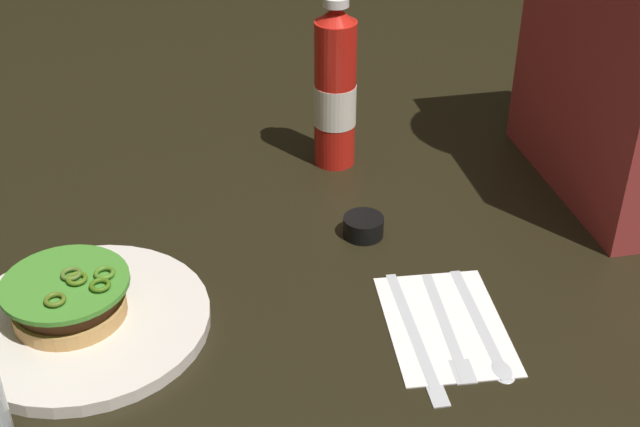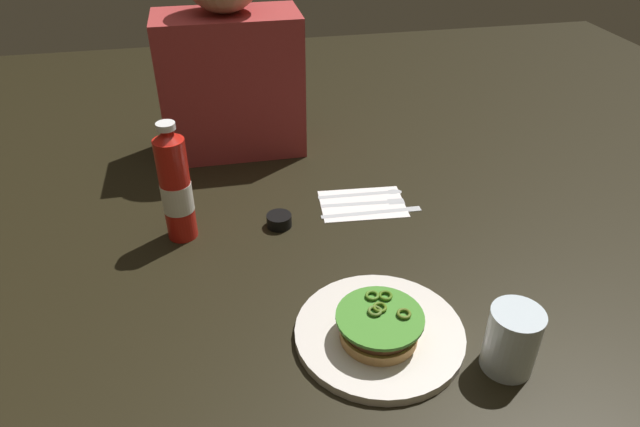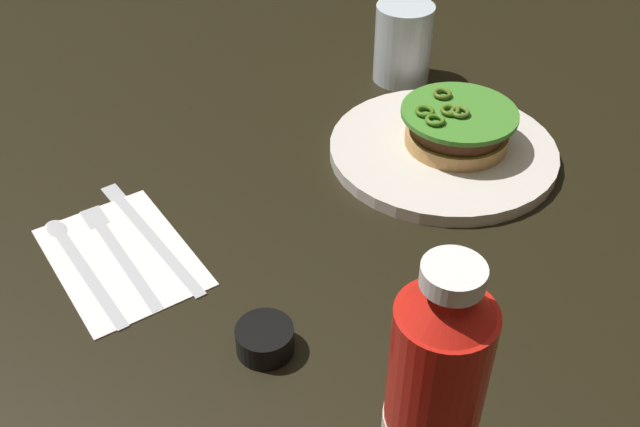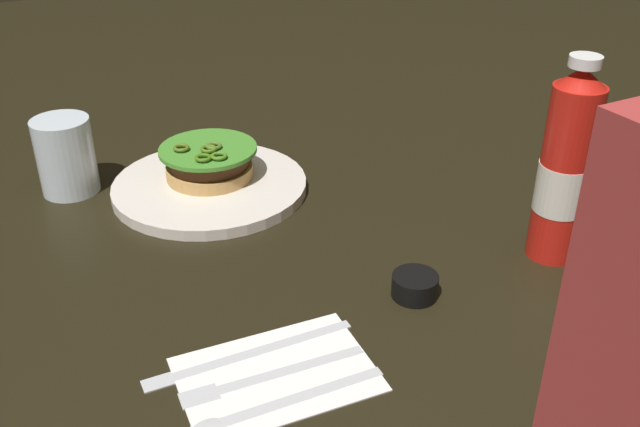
{
  "view_description": "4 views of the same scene",
  "coord_description": "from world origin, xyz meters",
  "px_view_note": "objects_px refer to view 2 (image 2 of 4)",
  "views": [
    {
      "loc": [
        0.84,
        -0.03,
        0.62
      ],
      "look_at": [
        0.01,
        0.15,
        0.07
      ],
      "focal_mm": 47.76,
      "sensor_mm": 36.0,
      "label": 1
    },
    {
      "loc": [
        -0.15,
        -0.76,
        0.68
      ],
      "look_at": [
        0.03,
        0.13,
        0.08
      ],
      "focal_mm": 31.81,
      "sensor_mm": 36.0,
      "label": 2
    },
    {
      "loc": [
        -0.41,
        0.44,
        0.51
      ],
      "look_at": [
        -0.0,
        0.12,
        0.09
      ],
      "focal_mm": 40.93,
      "sensor_mm": 36.0,
      "label": 3
    },
    {
      "loc": [
        0.36,
        0.74,
        0.47
      ],
      "look_at": [
        0.01,
        0.08,
        0.06
      ],
      "focal_mm": 39.99,
      "sensor_mm": 36.0,
      "label": 4
    }
  ],
  "objects_px": {
    "napkin": "(362,204)",
    "diner_person": "(230,61)",
    "ketchup_bottle": "(176,187)",
    "water_glass": "(512,340)",
    "dinner_plate": "(379,333)",
    "butter_knife": "(378,211)",
    "spoon_utensil": "(372,192)",
    "condiment_cup": "(279,220)",
    "fork_utensil": "(371,202)",
    "burger_sandwich": "(379,326)"
  },
  "relations": [
    {
      "from": "napkin",
      "to": "diner_person",
      "type": "bearing_deg",
      "value": 127.31
    },
    {
      "from": "ketchup_bottle",
      "to": "water_glass",
      "type": "bearing_deg",
      "value": -42.49
    },
    {
      "from": "dinner_plate",
      "to": "butter_knife",
      "type": "xyz_separation_m",
      "value": [
        0.1,
        0.35,
        -0.0
      ]
    },
    {
      "from": "dinner_plate",
      "to": "butter_knife",
      "type": "bearing_deg",
      "value": 74.04
    },
    {
      "from": "dinner_plate",
      "to": "spoon_utensil",
      "type": "xyz_separation_m",
      "value": [
        0.11,
        0.43,
        -0.0
      ]
    },
    {
      "from": "condiment_cup",
      "to": "napkin",
      "type": "bearing_deg",
      "value": 13.45
    },
    {
      "from": "dinner_plate",
      "to": "fork_utensil",
      "type": "relative_size",
      "value": 1.48
    },
    {
      "from": "ketchup_bottle",
      "to": "burger_sandwich",
      "type": "bearing_deg",
      "value": -49.98
    },
    {
      "from": "burger_sandwich",
      "to": "fork_utensil",
      "type": "relative_size",
      "value": 0.74
    },
    {
      "from": "ketchup_bottle",
      "to": "napkin",
      "type": "height_order",
      "value": "ketchup_bottle"
    },
    {
      "from": "butter_knife",
      "to": "fork_utensil",
      "type": "distance_m",
      "value": 0.04
    },
    {
      "from": "napkin",
      "to": "dinner_plate",
      "type": "bearing_deg",
      "value": -101.04
    },
    {
      "from": "dinner_plate",
      "to": "burger_sandwich",
      "type": "bearing_deg",
      "value": -113.19
    },
    {
      "from": "fork_utensil",
      "to": "spoon_utensil",
      "type": "xyz_separation_m",
      "value": [
        0.01,
        0.04,
        0.0
      ]
    },
    {
      "from": "ketchup_bottle",
      "to": "napkin",
      "type": "distance_m",
      "value": 0.41
    },
    {
      "from": "ketchup_bottle",
      "to": "butter_knife",
      "type": "relative_size",
      "value": 1.13
    },
    {
      "from": "burger_sandwich",
      "to": "spoon_utensil",
      "type": "height_order",
      "value": "burger_sandwich"
    },
    {
      "from": "napkin",
      "to": "fork_utensil",
      "type": "bearing_deg",
      "value": -4.61
    },
    {
      "from": "dinner_plate",
      "to": "diner_person",
      "type": "bearing_deg",
      "value": 103.6
    },
    {
      "from": "burger_sandwich",
      "to": "ketchup_bottle",
      "type": "height_order",
      "value": "ketchup_bottle"
    },
    {
      "from": "water_glass",
      "to": "diner_person",
      "type": "distance_m",
      "value": 0.9
    },
    {
      "from": "ketchup_bottle",
      "to": "condiment_cup",
      "type": "height_order",
      "value": "ketchup_bottle"
    },
    {
      "from": "butter_knife",
      "to": "diner_person",
      "type": "height_order",
      "value": "diner_person"
    },
    {
      "from": "diner_person",
      "to": "fork_utensil",
      "type": "bearing_deg",
      "value": -50.81
    },
    {
      "from": "water_glass",
      "to": "diner_person",
      "type": "bearing_deg",
      "value": 113.16
    },
    {
      "from": "condiment_cup",
      "to": "diner_person",
      "type": "bearing_deg",
      "value": 98.89
    },
    {
      "from": "spoon_utensil",
      "to": "diner_person",
      "type": "relative_size",
      "value": 0.37
    },
    {
      "from": "fork_utensil",
      "to": "diner_person",
      "type": "bearing_deg",
      "value": 129.19
    },
    {
      "from": "dinner_plate",
      "to": "fork_utensil",
      "type": "xyz_separation_m",
      "value": [
        0.09,
        0.39,
        -0.0
      ]
    },
    {
      "from": "condiment_cup",
      "to": "burger_sandwich",
      "type": "bearing_deg",
      "value": -73.06
    },
    {
      "from": "condiment_cup",
      "to": "spoon_utensil",
      "type": "xyz_separation_m",
      "value": [
        0.22,
        0.08,
        -0.01
      ]
    },
    {
      "from": "water_glass",
      "to": "fork_utensil",
      "type": "bearing_deg",
      "value": 99.31
    },
    {
      "from": "butter_knife",
      "to": "fork_utensil",
      "type": "bearing_deg",
      "value": 98.5
    },
    {
      "from": "spoon_utensil",
      "to": "water_glass",
      "type": "bearing_deg",
      "value": -82.85
    },
    {
      "from": "water_glass",
      "to": "condiment_cup",
      "type": "xyz_separation_m",
      "value": [
        -0.29,
        0.44,
        -0.04
      ]
    },
    {
      "from": "dinner_plate",
      "to": "spoon_utensil",
      "type": "bearing_deg",
      "value": 75.73
    },
    {
      "from": "dinner_plate",
      "to": "butter_knife",
      "type": "height_order",
      "value": "dinner_plate"
    },
    {
      "from": "dinner_plate",
      "to": "napkin",
      "type": "height_order",
      "value": "dinner_plate"
    },
    {
      "from": "diner_person",
      "to": "butter_knife",
      "type": "bearing_deg",
      "value": -53.25
    },
    {
      "from": "ketchup_bottle",
      "to": "fork_utensil",
      "type": "xyz_separation_m",
      "value": [
        0.41,
        0.04,
        -0.11
      ]
    },
    {
      "from": "dinner_plate",
      "to": "diner_person",
      "type": "xyz_separation_m",
      "value": [
        -0.17,
        0.72,
        0.22
      ]
    },
    {
      "from": "napkin",
      "to": "butter_knife",
      "type": "bearing_deg",
      "value": -58.25
    },
    {
      "from": "spoon_utensil",
      "to": "butter_knife",
      "type": "bearing_deg",
      "value": -96.14
    },
    {
      "from": "ketchup_bottle",
      "to": "diner_person",
      "type": "distance_m",
      "value": 0.41
    },
    {
      "from": "butter_knife",
      "to": "fork_utensil",
      "type": "xyz_separation_m",
      "value": [
        -0.01,
        0.04,
        0.0
      ]
    },
    {
      "from": "butter_knife",
      "to": "condiment_cup",
      "type": "bearing_deg",
      "value": -178.27
    },
    {
      "from": "fork_utensil",
      "to": "water_glass",
      "type": "bearing_deg",
      "value": -80.69
    },
    {
      "from": "ketchup_bottle",
      "to": "butter_knife",
      "type": "bearing_deg",
      "value": 0.17
    },
    {
      "from": "ketchup_bottle",
      "to": "diner_person",
      "type": "relative_size",
      "value": 0.48
    },
    {
      "from": "burger_sandwich",
      "to": "ketchup_bottle",
      "type": "bearing_deg",
      "value": 130.02
    }
  ]
}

